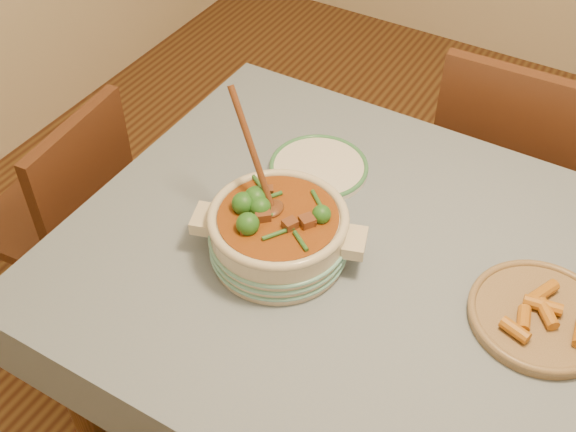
{
  "coord_description": "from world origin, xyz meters",
  "views": [
    {
      "loc": [
        0.21,
        -1.0,
        1.93
      ],
      "look_at": [
        -0.35,
        -0.05,
        0.86
      ],
      "focal_mm": 45.0,
      "sensor_mm": 36.0,
      "label": 1
    }
  ],
  "objects_px": {
    "stew_casserole": "(278,230)",
    "fried_plate": "(541,314)",
    "dining_table": "(436,321)",
    "chair_left": "(68,212)",
    "chair_far": "(505,161)",
    "white_plate": "(319,167)"
  },
  "relations": [
    {
      "from": "stew_casserole",
      "to": "fried_plate",
      "type": "bearing_deg",
      "value": 11.53
    },
    {
      "from": "white_plate",
      "to": "fried_plate",
      "type": "distance_m",
      "value": 0.64
    },
    {
      "from": "chair_far",
      "to": "fried_plate",
      "type": "bearing_deg",
      "value": 107.49
    },
    {
      "from": "stew_casserole",
      "to": "fried_plate",
      "type": "height_order",
      "value": "stew_casserole"
    },
    {
      "from": "chair_left",
      "to": "dining_table",
      "type": "bearing_deg",
      "value": 85.64
    },
    {
      "from": "dining_table",
      "to": "chair_far",
      "type": "xyz_separation_m",
      "value": [
        -0.08,
        0.81,
        -0.16
      ]
    },
    {
      "from": "dining_table",
      "to": "chair_left",
      "type": "distance_m",
      "value": 1.14
    },
    {
      "from": "fried_plate",
      "to": "chair_left",
      "type": "xyz_separation_m",
      "value": [
        -1.31,
        -0.05,
        -0.31
      ]
    },
    {
      "from": "dining_table",
      "to": "white_plate",
      "type": "height_order",
      "value": "white_plate"
    },
    {
      "from": "white_plate",
      "to": "chair_far",
      "type": "distance_m",
      "value": 0.73
    },
    {
      "from": "stew_casserole",
      "to": "white_plate",
      "type": "height_order",
      "value": "stew_casserole"
    },
    {
      "from": "dining_table",
      "to": "white_plate",
      "type": "bearing_deg",
      "value": 152.55
    },
    {
      "from": "stew_casserole",
      "to": "chair_left",
      "type": "xyz_separation_m",
      "value": [
        -0.76,
        0.06,
        -0.37
      ]
    },
    {
      "from": "dining_table",
      "to": "chair_left",
      "type": "height_order",
      "value": "chair_left"
    },
    {
      "from": "stew_casserole",
      "to": "white_plate",
      "type": "relative_size",
      "value": 1.27
    },
    {
      "from": "fried_plate",
      "to": "chair_far",
      "type": "relative_size",
      "value": 0.43
    },
    {
      "from": "stew_casserole",
      "to": "chair_left",
      "type": "relative_size",
      "value": 0.47
    },
    {
      "from": "chair_far",
      "to": "dining_table",
      "type": "bearing_deg",
      "value": 93.67
    },
    {
      "from": "white_plate",
      "to": "chair_left",
      "type": "height_order",
      "value": "chair_left"
    },
    {
      "from": "fried_plate",
      "to": "chair_left",
      "type": "bearing_deg",
      "value": -177.69
    },
    {
      "from": "stew_casserole",
      "to": "fried_plate",
      "type": "relative_size",
      "value": 1.01
    },
    {
      "from": "fried_plate",
      "to": "chair_left",
      "type": "relative_size",
      "value": 0.46
    }
  ]
}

